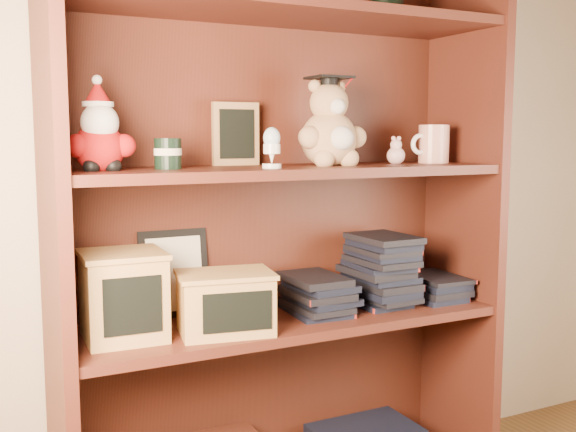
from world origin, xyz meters
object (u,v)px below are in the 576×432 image
object	(u,v)px
grad_teddy_bear	(330,131)
teacher_mug	(433,144)
treats_box	(123,295)
bookcase	(279,229)

from	to	relation	value
grad_teddy_bear	teacher_mug	bearing A→B (deg)	1.20
teacher_mug	treats_box	xyz separation A→B (m)	(-0.90, -0.00, -0.35)
teacher_mug	treats_box	world-z (taller)	teacher_mug
bookcase	grad_teddy_bear	world-z (taller)	bookcase
treats_box	grad_teddy_bear	bearing A→B (deg)	-0.66
grad_teddy_bear	treats_box	bearing A→B (deg)	179.34
teacher_mug	treats_box	size ratio (longest dim) A/B	0.60
grad_teddy_bear	treats_box	distance (m)	0.68
bookcase	treats_box	distance (m)	0.45
bookcase	grad_teddy_bear	distance (m)	0.30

